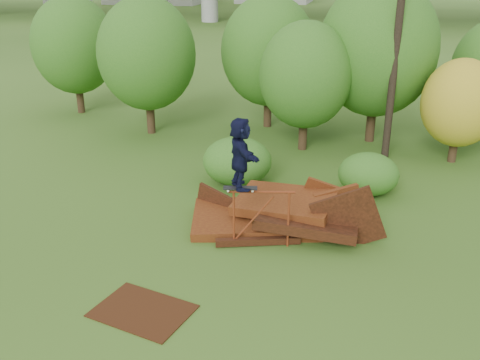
% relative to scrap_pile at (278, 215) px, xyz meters
% --- Properties ---
extents(ground, '(240.00, 240.00, 0.00)m').
position_rel_scrap_pile_xyz_m(ground, '(-0.19, -2.58, -0.38)').
color(ground, '#2D5116').
rests_on(ground, ground).
extents(scrap_pile, '(5.66, 3.10, 2.07)m').
position_rel_scrap_pile_xyz_m(scrap_pile, '(0.00, 0.00, 0.00)').
color(scrap_pile, '#491A0D').
rests_on(scrap_pile, ground).
extents(grind_rail, '(1.71, 0.40, 1.60)m').
position_rel_scrap_pile_xyz_m(grind_rail, '(-0.29, -1.19, 0.70)').
color(grind_rail, maroon).
rests_on(grind_rail, ground).
extents(skateboard, '(0.90, 0.40, 0.09)m').
position_rel_scrap_pile_xyz_m(skateboard, '(-0.82, -1.29, 1.29)').
color(skateboard, black).
rests_on(skateboard, grind_rail).
extents(skater, '(1.27, 1.78, 1.85)m').
position_rel_scrap_pile_xyz_m(skater, '(-0.82, -1.29, 2.23)').
color(skater, black).
rests_on(skater, skateboard).
extents(flat_plate, '(2.33, 1.91, 0.03)m').
position_rel_scrap_pile_xyz_m(flat_plate, '(-2.24, -4.63, -0.37)').
color(flat_plate, '#371B0B').
rests_on(flat_plate, ground).
extents(tree_0, '(4.18, 4.18, 5.90)m').
position_rel_scrap_pile_xyz_m(tree_0, '(-6.99, 7.98, 3.10)').
color(tree_0, black).
rests_on(tree_0, ground).
extents(tree_1, '(4.23, 4.23, 5.89)m').
position_rel_scrap_pile_xyz_m(tree_1, '(-2.11, 10.15, 3.07)').
color(tree_1, black).
rests_on(tree_1, ground).
extents(tree_2, '(3.62, 3.62, 5.10)m').
position_rel_scrap_pile_xyz_m(tree_2, '(-0.13, 7.18, 2.63)').
color(tree_2, black).
rests_on(tree_2, ground).
extents(tree_3, '(4.78, 4.78, 6.63)m').
position_rel_scrap_pile_xyz_m(tree_3, '(2.54, 8.91, 3.49)').
color(tree_3, black).
rests_on(tree_3, ground).
extents(tree_4, '(2.84, 2.84, 3.92)m').
position_rel_scrap_pile_xyz_m(tree_4, '(5.62, 6.94, 1.90)').
color(tree_4, black).
rests_on(tree_4, ground).
extents(tree_6, '(4.09, 4.09, 5.72)m').
position_rel_scrap_pile_xyz_m(tree_6, '(-11.80, 10.54, 2.97)').
color(tree_6, black).
rests_on(tree_6, ground).
extents(shrub_left, '(2.35, 2.17, 1.63)m').
position_rel_scrap_pile_xyz_m(shrub_left, '(-1.89, 2.98, 0.43)').
color(shrub_left, '#1B5215').
rests_on(shrub_left, ground).
extents(shrub_right, '(1.96, 1.79, 1.39)m').
position_rel_scrap_pile_xyz_m(shrub_right, '(2.47, 3.04, 0.31)').
color(shrub_right, '#1B5215').
rests_on(shrub_right, ground).
extents(utility_pole, '(1.40, 0.28, 9.80)m').
position_rel_scrap_pile_xyz_m(utility_pole, '(3.13, 6.73, 4.59)').
color(utility_pole, black).
rests_on(utility_pole, ground).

